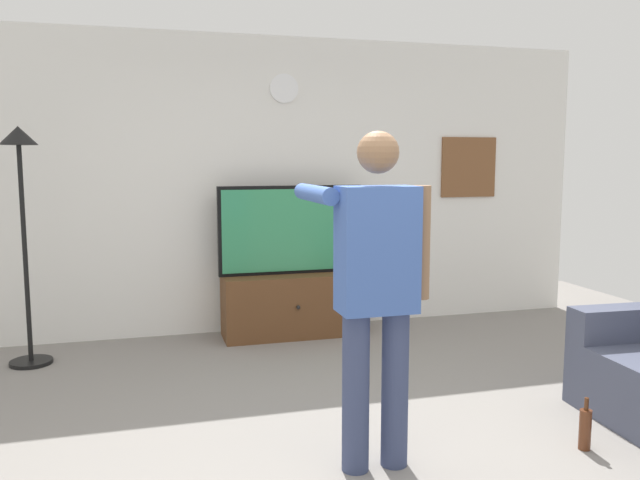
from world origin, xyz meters
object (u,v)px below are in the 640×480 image
(floor_lamp, at_px, (22,196))
(television, at_px, (291,230))
(tv_stand, at_px, (292,305))
(wall_clock, at_px, (284,88))
(beverage_bottle, at_px, (585,429))
(person_standing_nearer_lamp, at_px, (376,282))
(framed_picture, at_px, (468,167))

(floor_lamp, bearing_deg, television, 7.76)
(tv_stand, distance_m, wall_clock, 1.97)
(wall_clock, xyz_separation_m, floor_lamp, (-2.16, -0.54, -0.91))
(tv_stand, bearing_deg, beverage_bottle, -69.26)
(person_standing_nearer_lamp, bearing_deg, television, 86.28)
(wall_clock, distance_m, person_standing_nearer_lamp, 3.12)
(beverage_bottle, bearing_deg, person_standing_nearer_lamp, 173.58)
(person_standing_nearer_lamp, bearing_deg, floor_lamp, 130.72)
(floor_lamp, bearing_deg, wall_clock, 13.98)
(tv_stand, height_order, person_standing_nearer_lamp, person_standing_nearer_lamp)
(tv_stand, bearing_deg, person_standing_nearer_lamp, -93.79)
(framed_picture, bearing_deg, person_standing_nearer_lamp, -125.78)
(television, relative_size, person_standing_nearer_lamp, 0.75)
(television, bearing_deg, floor_lamp, -172.24)
(person_standing_nearer_lamp, bearing_deg, framed_picture, 54.22)
(framed_picture, height_order, person_standing_nearer_lamp, framed_picture)
(beverage_bottle, bearing_deg, floor_lamp, 142.43)
(framed_picture, height_order, beverage_bottle, framed_picture)
(framed_picture, relative_size, person_standing_nearer_lamp, 0.34)
(wall_clock, bearing_deg, framed_picture, 0.15)
(floor_lamp, relative_size, person_standing_nearer_lamp, 1.06)
(tv_stand, bearing_deg, framed_picture, 8.87)
(floor_lamp, xyz_separation_m, person_standing_nearer_lamp, (1.99, -2.31, -0.34))
(wall_clock, bearing_deg, television, -90.00)
(framed_picture, xyz_separation_m, person_standing_nearer_lamp, (-2.06, -2.86, -0.53))
(tv_stand, distance_m, beverage_bottle, 2.89)
(wall_clock, xyz_separation_m, person_standing_nearer_lamp, (-0.17, -2.85, -1.25))
(person_standing_nearer_lamp, distance_m, beverage_bottle, 1.47)
(television, distance_m, wall_clock, 1.29)
(person_standing_nearer_lamp, xyz_separation_m, beverage_bottle, (1.19, -0.13, -0.86))
(framed_picture, distance_m, beverage_bottle, 3.41)
(television, bearing_deg, beverage_bottle, -69.59)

